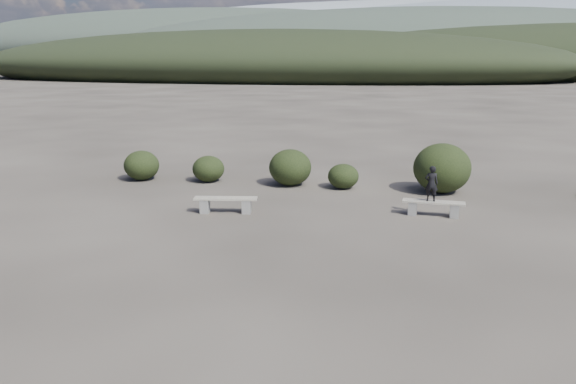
# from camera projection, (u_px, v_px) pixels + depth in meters

# --- Properties ---
(ground) EXTENTS (1200.00, 1200.00, 0.00)m
(ground) POSITION_uv_depth(u_px,v_px,m) (259.00, 297.00, 10.07)
(ground) COLOR #312C26
(ground) RESTS_ON ground
(bench_left) EXTENTS (1.77, 0.69, 0.43)m
(bench_left) POSITION_uv_depth(u_px,v_px,m) (226.00, 204.00, 15.41)
(bench_left) COLOR slate
(bench_left) RESTS_ON ground
(bench_right) EXTENTS (1.65, 0.40, 0.41)m
(bench_right) POSITION_uv_depth(u_px,v_px,m) (433.00, 207.00, 15.11)
(bench_right) COLOR slate
(bench_right) RESTS_ON ground
(seated_person) EXTENTS (0.37, 0.26, 0.96)m
(seated_person) POSITION_uv_depth(u_px,v_px,m) (431.00, 184.00, 14.98)
(seated_person) COLOR black
(seated_person) RESTS_ON bench_right
(shrub_a) EXTENTS (1.09, 1.09, 0.89)m
(shrub_a) POSITION_uv_depth(u_px,v_px,m) (208.00, 169.00, 19.20)
(shrub_a) COLOR black
(shrub_a) RESTS_ON ground
(shrub_b) EXTENTS (1.41, 1.41, 1.21)m
(shrub_b) POSITION_uv_depth(u_px,v_px,m) (290.00, 167.00, 18.62)
(shrub_b) COLOR black
(shrub_b) RESTS_ON ground
(shrub_c) EXTENTS (1.01, 1.01, 0.81)m
(shrub_c) POSITION_uv_depth(u_px,v_px,m) (343.00, 176.00, 18.22)
(shrub_c) COLOR black
(shrub_c) RESTS_ON ground
(shrub_d) EXTENTS (1.78, 1.78, 1.56)m
(shrub_d) POSITION_uv_depth(u_px,v_px,m) (442.00, 168.00, 17.60)
(shrub_d) COLOR black
(shrub_d) RESTS_ON ground
(shrub_f) EXTENTS (1.21, 1.21, 1.02)m
(shrub_f) POSITION_uv_depth(u_px,v_px,m) (142.00, 165.00, 19.46)
(shrub_f) COLOR black
(shrub_f) RESTS_ON ground
(mountain_ridges) EXTENTS (500.00, 400.00, 56.00)m
(mountain_ridges) POSITION_uv_depth(u_px,v_px,m) (400.00, 44.00, 330.60)
(mountain_ridges) COLOR black
(mountain_ridges) RESTS_ON ground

